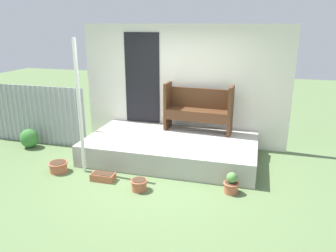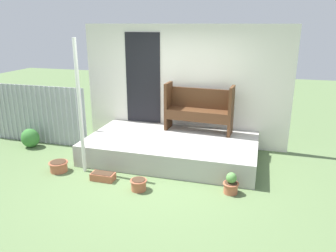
{
  "view_description": "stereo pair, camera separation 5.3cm",
  "coord_description": "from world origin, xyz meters",
  "px_view_note": "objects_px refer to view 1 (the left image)",
  "views": [
    {
      "loc": [
        1.61,
        -5.01,
        2.61
      ],
      "look_at": [
        0.13,
        0.33,
        0.87
      ],
      "focal_mm": 35.0,
      "sensor_mm": 36.0,
      "label": 1
    },
    {
      "loc": [
        1.66,
        -5.0,
        2.61
      ],
      "look_at": [
        0.13,
        0.33,
        0.87
      ],
      "focal_mm": 35.0,
      "sensor_mm": 36.0,
      "label": 2
    }
  ],
  "objects_px": {
    "support_post": "(80,109)",
    "planter_box_rect": "(103,177)",
    "flower_pot_middle": "(139,184)",
    "bench": "(199,107)",
    "shrub_by_fence": "(29,138)",
    "flower_pot_right": "(231,184)",
    "flower_pot_left": "(58,166)"
  },
  "relations": [
    {
      "from": "support_post",
      "to": "planter_box_rect",
      "type": "height_order",
      "value": "support_post"
    },
    {
      "from": "support_post",
      "to": "flower_pot_middle",
      "type": "distance_m",
      "value": 1.68
    },
    {
      "from": "bench",
      "to": "shrub_by_fence",
      "type": "xyz_separation_m",
      "value": [
        -3.56,
        -0.89,
        -0.73
      ]
    },
    {
      "from": "planter_box_rect",
      "to": "flower_pot_right",
      "type": "bearing_deg",
      "value": 3.89
    },
    {
      "from": "support_post",
      "to": "flower_pot_left",
      "type": "relative_size",
      "value": 6.8
    },
    {
      "from": "flower_pot_middle",
      "to": "flower_pot_left",
      "type": "bearing_deg",
      "value": 171.24
    },
    {
      "from": "shrub_by_fence",
      "to": "flower_pot_middle",
      "type": "bearing_deg",
      "value": -21.5
    },
    {
      "from": "support_post",
      "to": "shrub_by_fence",
      "type": "bearing_deg",
      "value": 156.43
    },
    {
      "from": "bench",
      "to": "flower_pot_middle",
      "type": "distance_m",
      "value": 2.3
    },
    {
      "from": "flower_pot_left",
      "to": "planter_box_rect",
      "type": "relative_size",
      "value": 0.86
    },
    {
      "from": "flower_pot_left",
      "to": "planter_box_rect",
      "type": "xyz_separation_m",
      "value": [
        0.94,
        -0.09,
        -0.04
      ]
    },
    {
      "from": "flower_pot_right",
      "to": "flower_pot_left",
      "type": "bearing_deg",
      "value": -178.95
    },
    {
      "from": "planter_box_rect",
      "to": "bench",
      "type": "bearing_deg",
      "value": 55.5
    },
    {
      "from": "bench",
      "to": "planter_box_rect",
      "type": "relative_size",
      "value": 3.5
    },
    {
      "from": "flower_pot_left",
      "to": "flower_pot_middle",
      "type": "height_order",
      "value": "flower_pot_left"
    },
    {
      "from": "planter_box_rect",
      "to": "shrub_by_fence",
      "type": "relative_size",
      "value": 0.98
    },
    {
      "from": "support_post",
      "to": "bench",
      "type": "relative_size",
      "value": 1.67
    },
    {
      "from": "support_post",
      "to": "flower_pot_right",
      "type": "xyz_separation_m",
      "value": [
        2.67,
        -0.09,
        -1.04
      ]
    },
    {
      "from": "flower_pot_left",
      "to": "flower_pot_right",
      "type": "height_order",
      "value": "flower_pot_right"
    },
    {
      "from": "bench",
      "to": "support_post",
      "type": "bearing_deg",
      "value": -133.61
    },
    {
      "from": "support_post",
      "to": "flower_pot_left",
      "type": "bearing_deg",
      "value": -161.77
    },
    {
      "from": "flower_pot_left",
      "to": "shrub_by_fence",
      "type": "distance_m",
      "value": 1.6
    },
    {
      "from": "flower_pot_right",
      "to": "planter_box_rect",
      "type": "distance_m",
      "value": 2.19
    },
    {
      "from": "flower_pot_middle",
      "to": "shrub_by_fence",
      "type": "height_order",
      "value": "shrub_by_fence"
    },
    {
      "from": "flower_pot_middle",
      "to": "flower_pot_right",
      "type": "height_order",
      "value": "flower_pot_right"
    },
    {
      "from": "flower_pot_middle",
      "to": "shrub_by_fence",
      "type": "bearing_deg",
      "value": 158.5
    },
    {
      "from": "flower_pot_right",
      "to": "planter_box_rect",
      "type": "height_order",
      "value": "flower_pot_right"
    },
    {
      "from": "support_post",
      "to": "flower_pot_left",
      "type": "distance_m",
      "value": 1.19
    },
    {
      "from": "flower_pot_left",
      "to": "planter_box_rect",
      "type": "distance_m",
      "value": 0.95
    },
    {
      "from": "bench",
      "to": "flower_pot_left",
      "type": "relative_size",
      "value": 4.06
    },
    {
      "from": "shrub_by_fence",
      "to": "flower_pot_left",
      "type": "bearing_deg",
      "value": -34.93
    },
    {
      "from": "flower_pot_right",
      "to": "shrub_by_fence",
      "type": "xyz_separation_m",
      "value": [
        -4.44,
        0.86,
        0.05
      ]
    }
  ]
}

